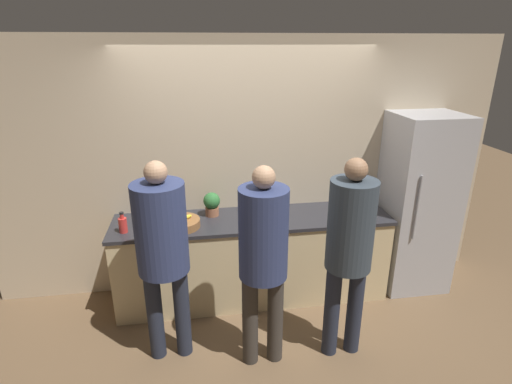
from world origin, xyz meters
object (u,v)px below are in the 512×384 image
person_right (349,243)px  fruit_bowl (181,223)px  person_left (162,243)px  cup_black (337,217)px  refrigerator (417,203)px  utensil_crock (271,207)px  potted_plant (212,203)px  person_center (263,250)px  bottle_red (123,224)px

person_right → fruit_bowl: 1.57m
person_left → cup_black: size_ratio=16.68×
refrigerator → fruit_bowl: 2.45m
utensil_crock → potted_plant: bearing=177.1°
fruit_bowl → potted_plant: potted_plant is taller
fruit_bowl → person_center: bearing=-51.8°
utensil_crock → bottle_red: bearing=-170.8°
person_right → potted_plant: size_ratio=7.24×
refrigerator → person_left: bearing=-163.9°
fruit_bowl → potted_plant: 0.39m
utensil_crock → bottle_red: utensil_crock is taller
person_left → fruit_bowl: 0.66m
bottle_red → person_left: bearing=-56.7°
cup_black → refrigerator: bearing=13.3°
refrigerator → person_left: 2.67m
potted_plant → cup_black: bearing=-16.3°
potted_plant → utensil_crock: bearing=-2.9°
utensil_crock → person_right: bearing=-67.2°
fruit_bowl → cup_black: size_ratio=3.53×
person_left → fruit_bowl: bearing=79.4°
refrigerator → fruit_bowl: (-2.44, -0.11, -0.00)m
refrigerator → bottle_red: bearing=-177.3°
fruit_bowl → cup_black: 1.49m
bottle_red → cup_black: 2.00m
fruit_bowl → utensil_crock: bearing=12.3°
fruit_bowl → utensil_crock: (0.90, 0.20, 0.03)m
person_left → bottle_red: bearing=123.3°
person_left → fruit_bowl: person_left is taller
bottle_red → cup_black: (2.00, -0.09, -0.03)m
person_center → person_right: 0.68m
refrigerator → potted_plant: refrigerator is taller
refrigerator → bottle_red: 2.96m
refrigerator → person_center: size_ratio=1.10×
refrigerator → cup_black: bearing=-166.7°
fruit_bowl → cup_black: fruit_bowl is taller
person_right → potted_plant: (-1.02, 1.05, -0.03)m
fruit_bowl → utensil_crock: utensil_crock is taller
person_center → fruit_bowl: person_center is taller
person_right → fruit_bowl: (-1.33, 0.82, -0.12)m
refrigerator → utensil_crock: size_ratio=7.65×
cup_black → potted_plant: 1.23m
potted_plant → person_right: bearing=-45.7°
refrigerator → person_center: bearing=-152.8°
cup_black → person_center: bearing=-140.4°
person_center → potted_plant: size_ratio=7.13×
person_left → potted_plant: bearing=63.8°
utensil_crock → potted_plant: (-0.60, 0.03, 0.06)m
person_center → utensil_crock: (0.26, 1.02, -0.08)m
refrigerator → utensil_crock: 1.55m
utensil_crock → person_center: bearing=-104.2°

